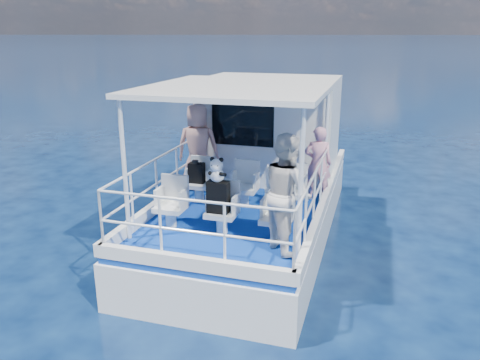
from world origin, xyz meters
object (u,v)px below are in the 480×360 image
(passenger_port_fwd, at_px, (198,147))
(passenger_stbd_aft, at_px, (286,192))
(backpack_center, at_px, (218,197))
(panda, at_px, (217,170))

(passenger_port_fwd, relative_size, passenger_stbd_aft, 1.00)
(passenger_stbd_aft, relative_size, backpack_center, 3.45)
(passenger_port_fwd, distance_m, backpack_center, 2.40)
(passenger_port_fwd, xyz_separation_m, backpack_center, (1.16, -2.09, -0.25))
(passenger_stbd_aft, xyz_separation_m, panda, (-1.13, 0.18, 0.20))
(panda, bearing_deg, passenger_port_fwd, 118.62)
(passenger_port_fwd, bearing_deg, backpack_center, 111.31)
(passenger_port_fwd, height_order, backpack_center, passenger_port_fwd)
(passenger_port_fwd, xyz_separation_m, panda, (1.15, -2.10, 0.20))
(panda, bearing_deg, passenger_stbd_aft, -9.09)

